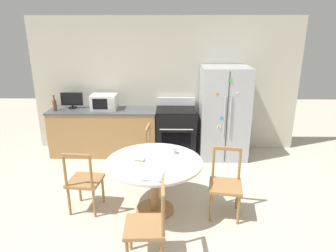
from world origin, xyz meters
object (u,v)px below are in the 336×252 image
dining_chair_right (225,185)px  dining_chair_near (148,226)px  dining_chair_left (84,181)px  counter_bottle (55,105)px  dining_chair_far (158,154)px  oven_range (176,131)px  candle_glass (173,151)px  microwave (104,102)px  countertop_tv (72,100)px  refrigerator (224,113)px

dining_chair_right → dining_chair_near: (-0.95, -0.87, 0.00)m
dining_chair_right → dining_chair_near: size_ratio=1.00×
dining_chair_near → dining_chair_left: bearing=42.2°
counter_bottle → dining_chair_far: counter_bottle is taller
counter_bottle → dining_chair_far: 2.25m
oven_range → dining_chair_far: (-0.30, -0.99, -0.03)m
oven_range → candle_glass: 1.71m
counter_bottle → dining_chair_far: bearing=-25.0°
microwave → counter_bottle: bearing=-172.4°
microwave → dining_chair_right: (1.99, -2.04, -0.61)m
microwave → counter_bottle: (-0.91, -0.12, -0.03)m
dining_chair_left → candle_glass: bearing=18.2°
counter_bottle → countertop_tv: bearing=32.8°
dining_chair_far → dining_chair_left: same height
dining_chair_right → refrigerator: bearing=-88.7°
dining_chair_left → dining_chair_near: (0.92, -0.93, 0.00)m
oven_range → countertop_tv: size_ratio=2.62×
counter_bottle → candle_glass: size_ratio=3.16×
refrigerator → countertop_tv: bearing=176.9°
countertop_tv → counter_bottle: (-0.27, -0.18, -0.06)m
refrigerator → candle_glass: refrigerator is taller
dining_chair_left → dining_chair_far: bearing=51.3°
microwave → dining_chair_near: 3.15m
oven_range → dining_chair_near: oven_range is taller
dining_chair_far → dining_chair_near: same height
oven_range → candle_glass: oven_range is taller
refrigerator → microwave: refrigerator is taller
countertop_tv → dining_chair_far: size_ratio=0.46×
dining_chair_near → dining_chair_right: bearing=-50.1°
dining_chair_near → counter_bottle: bearing=32.5°
oven_range → dining_chair_far: 1.04m
refrigerator → dining_chair_right: bearing=-97.8°
microwave → counter_bottle: size_ratio=1.63×
refrigerator → dining_chair_far: refrigerator is taller
dining_chair_right → counter_bottle: bearing=-24.4°
refrigerator → candle_glass: bearing=-120.3°
refrigerator → countertop_tv: (-2.89, 0.16, 0.21)m
dining_chair_right → candle_glass: size_ratio=9.76×
dining_chair_right → dining_chair_near: 1.29m
refrigerator → microwave: (-2.26, 0.10, 0.18)m
oven_range → counter_bottle: (-2.27, -0.07, 0.54)m
countertop_tv → counter_bottle: countertop_tv is taller
countertop_tv → dining_chair_right: countertop_tv is taller
dining_chair_far → dining_chair_near: bearing=3.7°
microwave → dining_chair_near: size_ratio=0.53×
dining_chair_far → dining_chair_left: (-0.94, -0.94, 0.00)m
oven_range → microwave: bearing=177.9°
refrigerator → candle_glass: (-0.95, -1.63, -0.08)m
refrigerator → microwave: 2.27m
dining_chair_far → dining_chair_left: bearing=-40.8°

